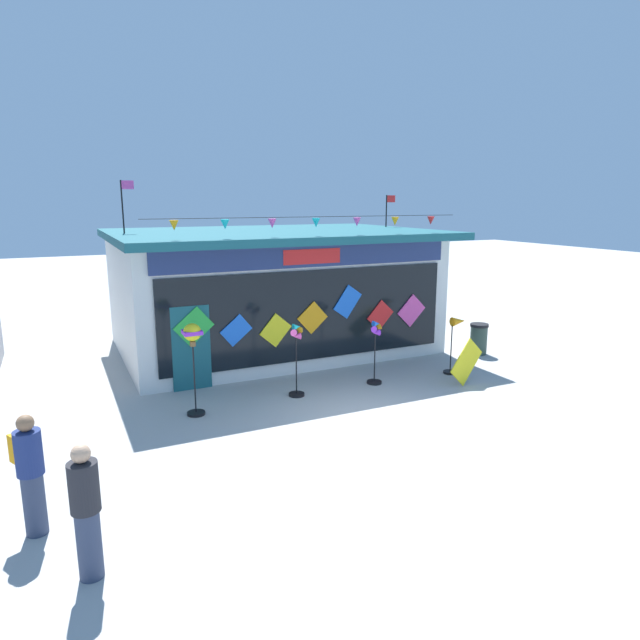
# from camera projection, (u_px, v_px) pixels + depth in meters

# --- Properties ---
(ground_plane) EXTENTS (80.00, 80.00, 0.00)m
(ground_plane) POSITION_uv_depth(u_px,v_px,m) (374.00, 424.00, 11.16)
(ground_plane) COLOR #ADAAA5
(kite_shop_building) EXTENTS (8.99, 6.69, 4.88)m
(kite_shop_building) POSITION_uv_depth(u_px,v_px,m) (270.00, 289.00, 16.74)
(kite_shop_building) COLOR silver
(kite_shop_building) RESTS_ON ground_plane
(wind_spinner_far_left) EXTENTS (0.37, 0.37, 1.94)m
(wind_spinner_far_left) POSITION_uv_depth(u_px,v_px,m) (193.00, 343.00, 11.32)
(wind_spinner_far_left) COLOR black
(wind_spinner_far_left) RESTS_ON ground_plane
(wind_spinner_left) EXTENTS (0.37, 0.36, 1.70)m
(wind_spinner_left) POSITION_uv_depth(u_px,v_px,m) (297.00, 353.00, 12.54)
(wind_spinner_left) COLOR black
(wind_spinner_left) RESTS_ON ground_plane
(wind_spinner_center_left) EXTENTS (0.38, 0.36, 1.58)m
(wind_spinner_center_left) POSITION_uv_depth(u_px,v_px,m) (376.00, 346.00, 13.41)
(wind_spinner_center_left) COLOR black
(wind_spinner_center_left) RESTS_ON ground_plane
(wind_spinner_center_right) EXTENTS (0.57, 0.35, 1.47)m
(wind_spinner_center_right) POSITION_uv_depth(u_px,v_px,m) (456.00, 334.00, 14.26)
(wind_spinner_center_right) COLOR black
(wind_spinner_center_right) RESTS_ON ground_plane
(person_near_camera) EXTENTS (0.41, 0.48, 1.68)m
(person_near_camera) POSITION_uv_depth(u_px,v_px,m) (30.00, 472.00, 7.33)
(person_near_camera) COLOR #333D56
(person_near_camera) RESTS_ON ground_plane
(person_mid_plaza) EXTENTS (0.34, 0.34, 1.68)m
(person_mid_plaza) POSITION_uv_depth(u_px,v_px,m) (86.00, 511.00, 6.45)
(person_mid_plaza) COLOR #333D56
(person_mid_plaza) RESTS_ON ground_plane
(trash_bin) EXTENTS (0.52, 0.52, 0.89)m
(trash_bin) POSITION_uv_depth(u_px,v_px,m) (479.00, 339.00, 16.16)
(trash_bin) COLOR #2D4238
(trash_bin) RESTS_ON ground_plane
(display_kite_on_ground) EXTENTS (1.11, 0.23, 1.11)m
(display_kite_on_ground) POSITION_uv_depth(u_px,v_px,m) (466.00, 362.00, 13.48)
(display_kite_on_ground) COLOR yellow
(display_kite_on_ground) RESTS_ON ground_plane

